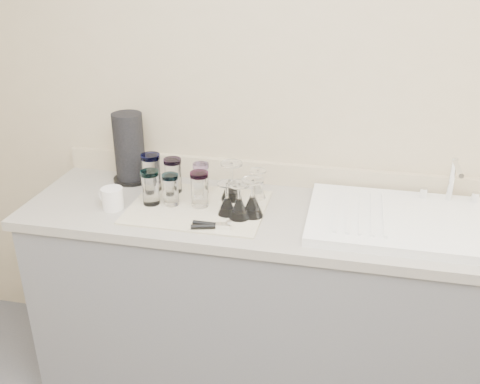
% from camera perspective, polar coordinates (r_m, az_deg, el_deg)
% --- Properties ---
extents(room_envelope, '(3.54, 3.50, 2.52)m').
position_cam_1_polar(room_envelope, '(0.83, -8.26, 1.75)').
color(room_envelope, '#515156').
rests_on(room_envelope, ground).
extents(counter_unit, '(2.06, 0.62, 0.90)m').
position_cam_1_polar(counter_unit, '(2.40, 3.35, -11.77)').
color(counter_unit, slate).
rests_on(counter_unit, ground).
extents(sink_unit, '(0.82, 0.50, 0.22)m').
position_cam_1_polar(sink_unit, '(2.16, 18.31, -2.99)').
color(sink_unit, white).
rests_on(sink_unit, counter_unit).
extents(dish_towel, '(0.55, 0.42, 0.01)m').
position_cam_1_polar(dish_towel, '(2.20, -4.51, -1.61)').
color(dish_towel, beige).
rests_on(dish_towel, counter_unit).
extents(tumbler_teal, '(0.08, 0.08, 0.16)m').
position_cam_1_polar(tumbler_teal, '(2.35, -9.42, 2.13)').
color(tumbler_teal, white).
rests_on(tumbler_teal, dish_towel).
extents(tumbler_cyan, '(0.08, 0.08, 0.15)m').
position_cam_1_polar(tumbler_cyan, '(2.32, -7.15, 1.81)').
color(tumbler_cyan, white).
rests_on(tumbler_cyan, dish_towel).
extents(tumbler_purple, '(0.07, 0.07, 0.14)m').
position_cam_1_polar(tumbler_purple, '(2.29, -4.17, 1.46)').
color(tumbler_purple, white).
rests_on(tumbler_purple, dish_towel).
extents(tumbler_magenta, '(0.07, 0.07, 0.15)m').
position_cam_1_polar(tumbler_magenta, '(2.22, -9.53, 0.52)').
color(tumbler_magenta, white).
rests_on(tumbler_magenta, dish_towel).
extents(tumbler_blue, '(0.07, 0.07, 0.13)m').
position_cam_1_polar(tumbler_blue, '(2.20, -7.40, 0.28)').
color(tumbler_blue, white).
rests_on(tumbler_blue, dish_towel).
extents(tumbler_lavender, '(0.07, 0.07, 0.15)m').
position_cam_1_polar(tumbler_lavender, '(2.17, -4.33, 0.33)').
color(tumbler_lavender, white).
rests_on(tumbler_lavender, dish_towel).
extents(goblet_back_left, '(0.09, 0.09, 0.16)m').
position_cam_1_polar(goblet_back_left, '(2.24, -0.90, 0.57)').
color(goblet_back_left, white).
rests_on(goblet_back_left, dish_towel).
extents(goblet_back_right, '(0.07, 0.07, 0.12)m').
position_cam_1_polar(goblet_back_right, '(2.26, 1.88, 0.41)').
color(goblet_back_right, white).
rests_on(goblet_back_right, dish_towel).
extents(goblet_front_left, '(0.08, 0.08, 0.14)m').
position_cam_1_polar(goblet_front_left, '(2.11, -1.40, -1.23)').
color(goblet_front_left, white).
rests_on(goblet_front_left, dish_towel).
extents(goblet_front_right, '(0.09, 0.09, 0.16)m').
position_cam_1_polar(goblet_front_right, '(2.10, 1.35, -1.25)').
color(goblet_front_right, white).
rests_on(goblet_front_right, dish_towel).
extents(goblet_extra, '(0.08, 0.08, 0.15)m').
position_cam_1_polar(goblet_extra, '(2.08, -0.09, -1.53)').
color(goblet_extra, white).
rests_on(goblet_extra, dish_towel).
extents(can_opener, '(0.15, 0.06, 0.02)m').
position_cam_1_polar(can_opener, '(2.03, -3.05, -3.58)').
color(can_opener, silver).
rests_on(can_opener, dish_towel).
extents(white_mug, '(0.13, 0.11, 0.09)m').
position_cam_1_polar(white_mug, '(2.24, -13.49, -0.65)').
color(white_mug, silver).
rests_on(white_mug, counter_unit).
extents(paper_towel_roll, '(0.17, 0.17, 0.32)m').
position_cam_1_polar(paper_towel_roll, '(2.46, -11.72, 4.57)').
color(paper_towel_roll, black).
rests_on(paper_towel_roll, counter_unit).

